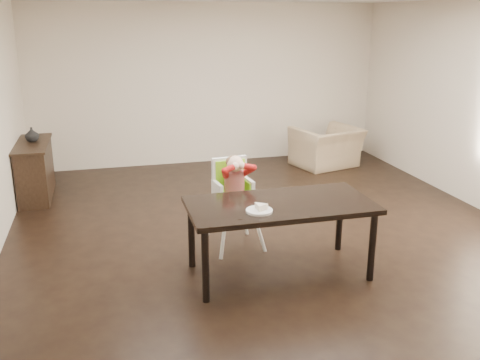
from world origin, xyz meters
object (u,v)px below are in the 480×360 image
object	(u,v)px
high_chair	(234,182)
armchair	(327,141)
dining_table	(280,210)
sideboard	(35,170)

from	to	relation	value
high_chair	armchair	bearing A→B (deg)	43.12
dining_table	sideboard	xyz separation A→B (m)	(-2.58, 3.13, -0.27)
dining_table	high_chair	distance (m)	0.82
high_chair	sideboard	distance (m)	3.32
armchair	sideboard	size ratio (longest dim) A/B	0.81
dining_table	armchair	world-z (taller)	armchair
high_chair	dining_table	bearing A→B (deg)	-77.52
dining_table	high_chair	world-z (taller)	high_chair
sideboard	high_chair	bearing A→B (deg)	-45.60
dining_table	armchair	bearing A→B (deg)	60.10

